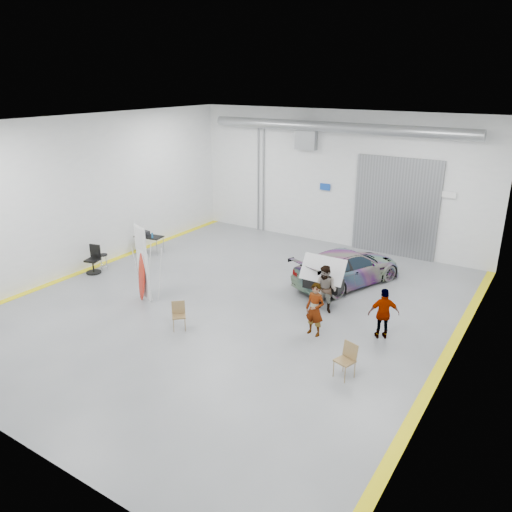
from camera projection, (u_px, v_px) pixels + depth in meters
The scene contains 13 objects.
ground at pixel (234, 305), 16.92m from camera, with size 16.00×16.00×0.00m, color slate.
room_shell at pixel (275, 176), 17.17m from camera, with size 14.02×16.18×6.01m.
sedan_car at pixel (347, 267), 18.46m from camera, with size 1.84×4.52×1.31m, color silver.
person_a at pixel (315, 309), 14.73m from camera, with size 0.60×0.39×1.65m, color #996A53.
person_b at pixel (326, 289), 16.18m from camera, with size 0.78×0.60×1.60m, color slate.
person_c at pixel (384, 313), 14.57m from camera, with size 0.91×0.37×1.57m, color olive.
surfboard_display at pixel (143, 270), 16.90m from camera, with size 0.76×0.39×2.81m.
folding_chair_near at pixel (179, 321), 15.24m from camera, with size 0.56×0.63×0.85m.
folding_chair_far at pixel (344, 367), 12.78m from camera, with size 0.55×0.58×0.93m.
shop_stool at pixel (104, 262), 19.85m from camera, with size 0.34×0.34×0.67m.
work_table at pixel (148, 236), 21.74m from camera, with size 1.28×0.78×0.98m.
office_chair at pixel (94, 261), 19.55m from camera, with size 0.59×0.61×1.10m.
trunk_lid at pixel (325, 266), 16.64m from camera, with size 1.53×0.93×0.04m, color silver.
Camera 1 is at (8.93, -12.51, 7.31)m, focal length 35.00 mm.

